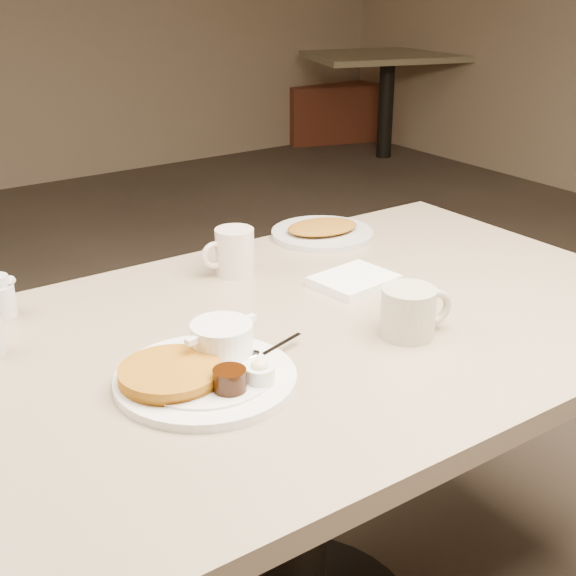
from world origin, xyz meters
TOP-DOWN VIEW (x-y plane):
  - diner_table at (0.00, 0.00)m, footprint 1.50×0.90m
  - main_plate at (-0.23, -0.08)m, footprint 0.37×0.33m
  - coffee_mug_near at (0.15, -0.14)m, footprint 0.15×0.12m
  - napkin at (0.22, 0.09)m, footprint 0.17×0.14m
  - coffee_mug_far at (0.04, 0.29)m, footprint 0.12×0.09m
  - hash_plate at (0.34, 0.37)m, footprint 0.27×0.27m
  - booth_back_right at (3.34, 3.90)m, footprint 1.44×1.57m

SIDE VIEW (x-z plane):
  - booth_back_right at x=3.34m, z-range -0.15..0.97m
  - diner_table at x=0.00m, z-range 0.21..0.96m
  - napkin at x=0.22m, z-range 0.75..0.77m
  - hash_plate at x=0.34m, z-range 0.75..0.78m
  - main_plate at x=-0.23m, z-range 0.74..0.81m
  - coffee_mug_near at x=0.15m, z-range 0.75..0.84m
  - coffee_mug_far at x=0.04m, z-range 0.75..0.85m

